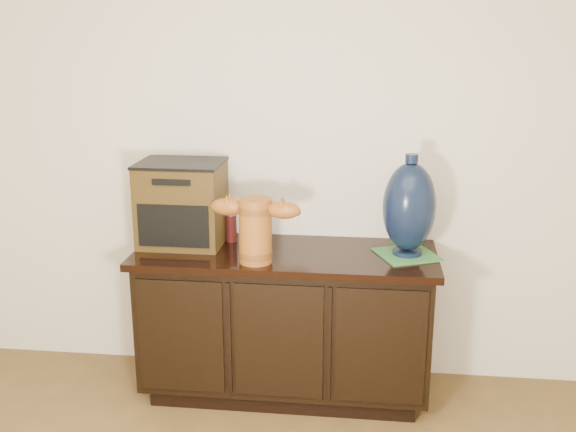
# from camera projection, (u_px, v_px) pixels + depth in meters

# --- Properties ---
(room) EXTENTS (5.00, 5.00, 5.00)m
(room) POSITION_uv_depth(u_px,v_px,m) (103.00, 389.00, 0.98)
(room) COLOR brown
(room) RESTS_ON ground
(sideboard) EXTENTS (1.46, 0.56, 0.75)m
(sideboard) POSITION_uv_depth(u_px,v_px,m) (285.00, 321.00, 3.36)
(sideboard) COLOR black
(sideboard) RESTS_ON ground
(terracotta_vessel) EXTENTS (0.43, 0.17, 0.30)m
(terracotta_vessel) POSITION_uv_depth(u_px,v_px,m) (255.00, 227.00, 3.07)
(terracotta_vessel) COLOR #9D561C
(terracotta_vessel) RESTS_ON sideboard
(tv_radio) EXTENTS (0.42, 0.34, 0.42)m
(tv_radio) POSITION_uv_depth(u_px,v_px,m) (182.00, 203.00, 3.33)
(tv_radio) COLOR #3D2B0F
(tv_radio) RESTS_ON sideboard
(green_mat) EXTENTS (0.34, 0.34, 0.01)m
(green_mat) POSITION_uv_depth(u_px,v_px,m) (407.00, 255.00, 3.20)
(green_mat) COLOR #337134
(green_mat) RESTS_ON sideboard
(lamp_base) EXTENTS (0.33, 0.33, 0.48)m
(lamp_base) POSITION_uv_depth(u_px,v_px,m) (409.00, 207.00, 3.14)
(lamp_base) COLOR black
(lamp_base) RESTS_ON green_mat
(spray_can) EXTENTS (0.06, 0.06, 0.16)m
(spray_can) POSITION_uv_depth(u_px,v_px,m) (231.00, 226.00, 3.39)
(spray_can) COLOR #4F0E0D
(spray_can) RESTS_ON sideboard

